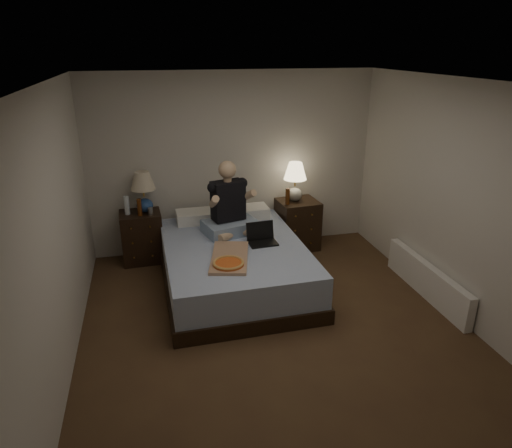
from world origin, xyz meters
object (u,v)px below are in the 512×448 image
object	(u,v)px
bed	(234,265)
beer_bottle_left	(139,207)
water_bottle	(127,205)
beer_bottle_right	(288,196)
lamp_left	(144,192)
soda_can	(150,211)
person	(230,198)
nightstand_left	(142,236)
laptop	(263,235)
nightstand_right	(297,224)
pizza_box	(228,264)
lamp_right	(295,182)
radiator	(427,280)

from	to	relation	value
bed	beer_bottle_left	xyz separation A→B (m)	(-1.09, 0.89, 0.54)
water_bottle	beer_bottle_right	world-z (taller)	beer_bottle_right
lamp_left	soda_can	bearing A→B (deg)	-62.04
person	lamp_left	bearing A→B (deg)	134.27
person	beer_bottle_left	bearing A→B (deg)	140.86
bed	nightstand_left	size ratio (longest dim) A/B	3.14
beer_bottle_left	laptop	distance (m)	1.72
nightstand_right	laptop	bearing A→B (deg)	-133.39
pizza_box	lamp_right	bearing A→B (deg)	64.87
nightstand_left	nightstand_right	world-z (taller)	nightstand_right
lamp_left	lamp_right	world-z (taller)	lamp_right
water_bottle	soda_can	size ratio (longest dim) A/B	2.50
water_bottle	soda_can	distance (m)	0.32
nightstand_left	pizza_box	bearing A→B (deg)	-62.18
lamp_left	pizza_box	bearing A→B (deg)	-61.87
beer_bottle_left	laptop	xyz separation A→B (m)	(1.43, -0.94, -0.14)
nightstand_right	radiator	bearing A→B (deg)	-62.90
soda_can	beer_bottle_left	world-z (taller)	beer_bottle_left
water_bottle	pizza_box	distance (m)	1.90
person	radiator	xyz separation A→B (m)	(2.14, -1.17, -0.81)
bed	person	bearing A→B (deg)	84.99
lamp_left	laptop	size ratio (longest dim) A/B	1.65
lamp_right	person	world-z (taller)	person
water_bottle	lamp_right	bearing A→B (deg)	-0.99
beer_bottle_left	radiator	world-z (taller)	beer_bottle_left
lamp_right	beer_bottle_left	world-z (taller)	lamp_right
bed	soda_can	world-z (taller)	soda_can
nightstand_left	lamp_right	bearing A→B (deg)	-4.39
nightstand_right	beer_bottle_right	xyz separation A→B (m)	(-0.19, -0.10, 0.47)
bed	radiator	bearing A→B (deg)	-20.67
nightstand_left	soda_can	size ratio (longest dim) A/B	6.98
nightstand_left	radiator	xyz separation A→B (m)	(3.27, -1.79, -0.15)
bed	water_bottle	world-z (taller)	water_bottle
nightstand_left	lamp_right	size ratio (longest dim) A/B	1.25
pizza_box	person	bearing A→B (deg)	92.43
beer_bottle_left	radiator	bearing A→B (deg)	-27.08
beer_bottle_left	radiator	xyz separation A→B (m)	(3.26, -1.67, -0.61)
soda_can	laptop	size ratio (longest dim) A/B	0.29
lamp_right	laptop	size ratio (longest dim) A/B	1.65
person	bed	bearing A→B (deg)	-109.10
nightstand_right	pizza_box	distance (m)	1.98
soda_can	beer_bottle_right	bearing A→B (deg)	-2.24
lamp_left	water_bottle	size ratio (longest dim) A/B	2.24
lamp_right	beer_bottle_right	distance (m)	0.25
radiator	laptop	bearing A→B (deg)	158.34
pizza_box	nightstand_left	bearing A→B (deg)	134.35
nightstand_left	lamp_right	distance (m)	2.25
laptop	person	bearing A→B (deg)	122.30
laptop	radiator	bearing A→B (deg)	-25.16
beer_bottle_right	soda_can	bearing A→B (deg)	177.76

